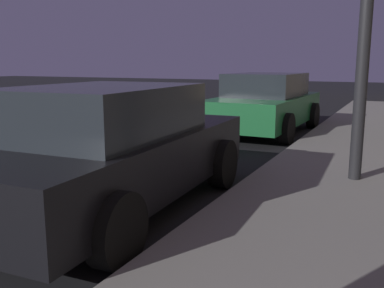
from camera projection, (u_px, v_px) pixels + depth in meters
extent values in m
cube|color=black|center=(112.00, 160.00, 4.98)|extent=(1.96, 4.23, 0.64)
cube|color=#1E2328|center=(102.00, 112.00, 4.72)|extent=(1.66, 2.24, 0.56)
cylinder|color=black|center=(111.00, 153.00, 6.53)|extent=(0.25, 0.67, 0.66)
cylinder|color=black|center=(223.00, 164.00, 5.83)|extent=(0.25, 0.67, 0.66)
cylinder|color=black|center=(117.00, 231.00, 3.51)|extent=(0.25, 0.67, 0.66)
cube|color=#19592D|center=(265.00, 109.00, 10.41)|extent=(1.85, 4.20, 0.64)
cube|color=#1E2328|center=(266.00, 85.00, 10.34)|extent=(1.59, 2.21, 0.56)
cylinder|color=black|center=(249.00, 112.00, 11.98)|extent=(0.24, 0.67, 0.66)
cylinder|color=black|center=(313.00, 115.00, 11.18)|extent=(0.24, 0.67, 0.66)
cylinder|color=black|center=(209.00, 123.00, 9.73)|extent=(0.24, 0.67, 0.66)
cylinder|color=black|center=(286.00, 129.00, 8.93)|extent=(0.24, 0.67, 0.66)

